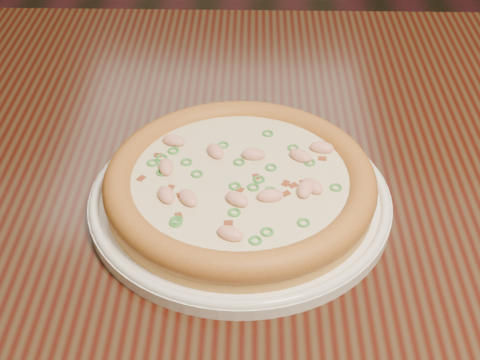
{
  "coord_description": "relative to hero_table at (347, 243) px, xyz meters",
  "views": [
    {
      "loc": [
        0.2,
        -1.18,
        1.18
      ],
      "look_at": [
        0.19,
        -0.68,
        0.78
      ],
      "focal_mm": 50.0,
      "sensor_mm": 36.0,
      "label": 1
    }
  ],
  "objects": [
    {
      "name": "plate",
      "position": [
        -0.12,
        -0.05,
        0.11
      ],
      "size": [
        0.29,
        0.29,
        0.02
      ],
      "color": "white",
      "rests_on": "hero_table"
    },
    {
      "name": "hero_table",
      "position": [
        0.0,
        0.0,
        0.0
      ],
      "size": [
        1.2,
        0.8,
        0.75
      ],
      "color": "black",
      "rests_on": "ground"
    },
    {
      "name": "ground",
      "position": [
        -0.31,
        0.63,
        -0.65
      ],
      "size": [
        9.0,
        9.0,
        0.0
      ],
      "primitive_type": "plane",
      "color": "black"
    },
    {
      "name": "pizza",
      "position": [
        -0.12,
        -0.05,
        0.13
      ],
      "size": [
        0.26,
        0.26,
        0.03
      ],
      "color": "gold",
      "rests_on": "plate"
    }
  ]
}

